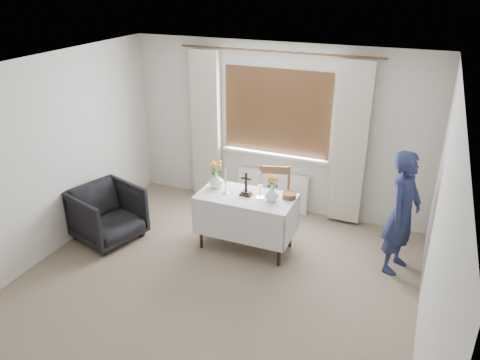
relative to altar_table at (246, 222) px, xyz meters
name	(u,v)px	position (x,y,z in m)	size (l,w,h in m)	color
ground	(202,300)	(-0.04, -1.22, -0.38)	(5.00, 5.00, 0.00)	gray
altar_table	(246,222)	(0.00, 0.00, 0.00)	(1.24, 0.64, 0.76)	white
wooden_chair	(273,204)	(0.23, 0.42, 0.11)	(0.45, 0.45, 0.97)	#51381B
armchair	(107,214)	(-1.81, -0.51, -0.01)	(0.80, 0.83, 0.75)	black
person	(402,213)	(1.88, 0.27, 0.39)	(0.56, 0.37, 1.54)	navy
radiator	(273,190)	(-0.04, 1.20, -0.08)	(1.10, 0.10, 0.60)	white
wooden_cross	(246,184)	(-0.01, 0.02, 0.54)	(0.15, 0.10, 0.31)	black
candlestick_left	(226,182)	(-0.27, -0.03, 0.54)	(0.09, 0.09, 0.33)	silver
candlestick_right	(260,185)	(0.19, 0.01, 0.56)	(0.10, 0.10, 0.37)	silver
flower_vase_left	(216,180)	(-0.46, 0.09, 0.48)	(0.19, 0.19, 0.20)	white
flower_vase_right	(272,194)	(0.34, 0.00, 0.47)	(0.17, 0.17, 0.18)	white
wicker_basket	(289,196)	(0.52, 0.15, 0.41)	(0.17, 0.17, 0.07)	brown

